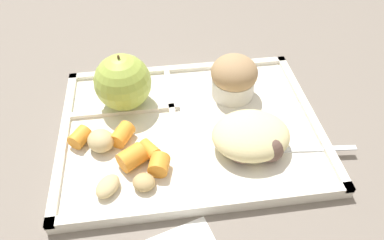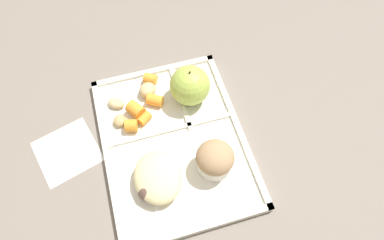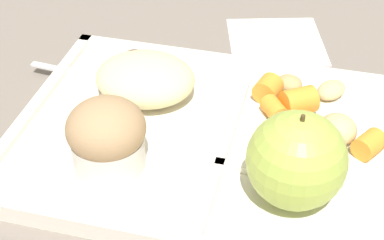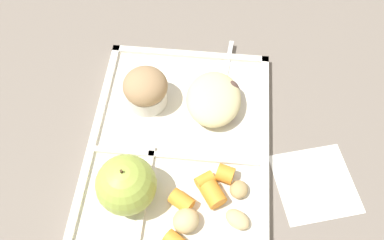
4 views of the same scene
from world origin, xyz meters
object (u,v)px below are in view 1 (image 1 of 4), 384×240
lunch_tray (190,128)px  plastic_fork (286,150)px  bran_muffin (234,77)px  green_apple (123,82)px

lunch_tray → plastic_fork: 0.14m
lunch_tray → bran_muffin: bearing=38.5°
lunch_tray → green_apple: 0.12m
plastic_fork → lunch_tray: bearing=152.5°
lunch_tray → plastic_fork: size_ratio=2.25×
green_apple → lunch_tray: bearing=-33.6°
lunch_tray → green_apple: size_ratio=4.15×
lunch_tray → green_apple: green_apple is taller
green_apple → bran_muffin: 0.16m
lunch_tray → bran_muffin: size_ratio=5.19×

